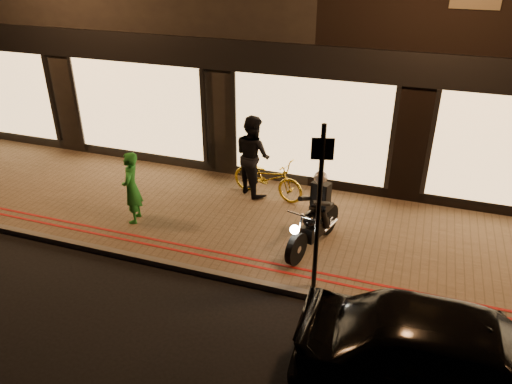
% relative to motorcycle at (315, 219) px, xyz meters
% --- Properties ---
extents(ground, '(90.00, 90.00, 0.00)m').
position_rel_motorcycle_xyz_m(ground, '(-0.74, -1.48, -0.73)').
color(ground, black).
rests_on(ground, ground).
extents(sidewalk, '(50.00, 4.00, 0.12)m').
position_rel_motorcycle_xyz_m(sidewalk, '(-0.74, 0.52, -0.67)').
color(sidewalk, brown).
rests_on(sidewalk, ground).
extents(kerb_stone, '(50.00, 0.14, 0.12)m').
position_rel_motorcycle_xyz_m(kerb_stone, '(-0.74, -1.43, -0.67)').
color(kerb_stone, '#59544C').
rests_on(kerb_stone, ground).
extents(red_kerb_lines, '(50.00, 0.26, 0.01)m').
position_rel_motorcycle_xyz_m(red_kerb_lines, '(-0.74, -0.93, -0.61)').
color(red_kerb_lines, '#99110D').
rests_on(red_kerb_lines, sidewalk).
extents(motorcycle, '(0.78, 1.90, 1.59)m').
position_rel_motorcycle_xyz_m(motorcycle, '(0.00, 0.00, 0.00)').
color(motorcycle, black).
rests_on(motorcycle, sidewalk).
extents(sign_post, '(0.35, 0.11, 3.00)m').
position_rel_motorcycle_xyz_m(sign_post, '(0.29, -1.23, 1.06)').
color(sign_post, black).
rests_on(sign_post, sidewalk).
extents(bicycle_gold, '(1.90, 1.00, 0.95)m').
position_rel_motorcycle_xyz_m(bicycle_gold, '(-1.50, 1.70, -0.14)').
color(bicycle_gold, gold).
rests_on(bicycle_gold, sidewalk).
extents(person_green, '(0.52, 0.65, 1.57)m').
position_rel_motorcycle_xyz_m(person_green, '(-3.85, -0.27, 0.17)').
color(person_green, '#207826').
rests_on(person_green, sidewalk).
extents(person_dark, '(1.17, 1.14, 1.91)m').
position_rel_motorcycle_xyz_m(person_dark, '(-1.89, 1.78, 0.34)').
color(person_dark, black).
rests_on(person_dark, sidewalk).
extents(parked_car, '(4.37, 1.87, 1.47)m').
position_rel_motorcycle_xyz_m(parked_car, '(2.60, -2.90, 0.00)').
color(parked_car, black).
rests_on(parked_car, ground).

